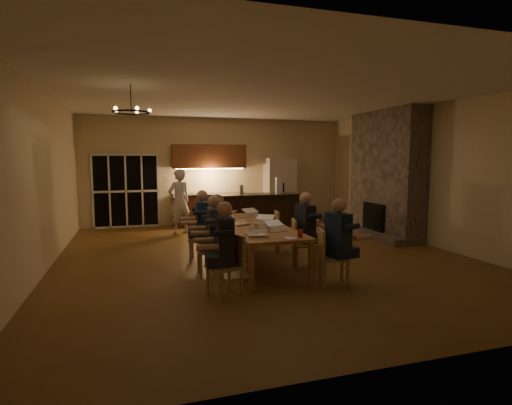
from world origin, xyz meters
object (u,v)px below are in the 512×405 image
(laptop_b, at_px, (277,225))
(can_right, at_px, (270,218))
(chair_left_far, at_px, (200,238))
(chair_right_far, at_px, (286,232))
(person_left_mid, at_px, (215,235))
(mug_mid, at_px, (249,218))
(can_cola, at_px, (230,212))
(person_left_near, at_px, (225,249))
(laptop_e, at_px, (227,212))
(chair_left_mid, at_px, (210,250))
(person_left_far, at_px, (202,225))
(bar_bottle, at_px, (242,190))
(chandelier, at_px, (131,112))
(person_right_near, at_px, (338,242))
(plate_near, at_px, (278,228))
(laptop_a, at_px, (258,229))
(plate_far, at_px, (262,218))
(redcup_mid, at_px, (227,219))
(mug_back, at_px, (226,217))
(chair_right_near, at_px, (334,257))
(laptop_f, at_px, (253,211))
(chair_right_mid, at_px, (305,244))
(redcup_near, at_px, (300,233))
(standing_person, at_px, (179,201))
(refrigerator, at_px, (280,190))
(laptop_d, at_px, (264,219))
(person_right_mid, at_px, (305,230))
(mug_front, at_px, (256,226))
(can_silver, at_px, (269,227))
(bar_blender, at_px, (278,186))
(chair_left_near, at_px, (224,266))
(bar_island, at_px, (260,215))
(plate_left, at_px, (252,234))
(dining_table, at_px, (253,244))

(laptop_b, xyz_separation_m, can_right, (0.24, 1.10, -0.05))
(chair_left_far, relative_size, chair_right_far, 1.00)
(chair_right_far, xyz_separation_m, person_left_mid, (-1.75, -1.11, 0.24))
(mug_mid, height_order, can_cola, can_cola)
(person_left_near, bearing_deg, laptop_e, 170.74)
(chair_left_mid, height_order, person_left_far, person_left_far)
(bar_bottle, bearing_deg, chandelier, -133.34)
(person_left_mid, xyz_separation_m, person_left_far, (-0.03, 1.12, 0.00))
(person_right_near, bearing_deg, plate_near, 19.51)
(chair_right_far, relative_size, laptop_a, 2.78)
(plate_far, bearing_deg, redcup_mid, -162.02)
(chair_left_mid, xyz_separation_m, person_left_far, (0.06, 1.13, 0.24))
(mug_back, xyz_separation_m, redcup_mid, (-0.07, -0.40, 0.01))
(bar_bottle, bearing_deg, chair_right_near, -85.23)
(person_left_mid, bearing_deg, laptop_f, 147.04)
(chair_left_mid, distance_m, chair_right_mid, 1.74)
(redcup_near, bearing_deg, standing_person, 105.63)
(refrigerator, height_order, person_left_near, refrigerator)
(person_left_near, bearing_deg, laptop_d, 148.15)
(chair_right_far, height_order, person_right_mid, person_right_mid)
(bar_bottle, bearing_deg, chair_right_far, -78.42)
(person_right_mid, relative_size, mug_front, 13.80)
(laptop_e, bearing_deg, laptop_f, 161.04)
(redcup_mid, height_order, plate_near, redcup_mid)
(person_right_mid, xyz_separation_m, plate_far, (-0.46, 1.17, 0.07))
(laptop_a, bearing_deg, mug_back, -77.46)
(laptop_b, distance_m, can_silver, 0.16)
(mug_front, distance_m, bar_blender, 3.51)
(chair_left_mid, height_order, mug_back, chair_left_mid)
(chair_left_near, bearing_deg, bar_blender, 133.04)
(bar_island, relative_size, plate_left, 7.91)
(laptop_a, height_order, can_silver, laptop_a)
(mug_front, height_order, mug_mid, same)
(plate_left, bearing_deg, person_left_mid, 143.11)
(redcup_near, bearing_deg, person_left_near, -171.55)
(mug_front, bearing_deg, chair_right_near, -50.64)
(person_left_near, bearing_deg, mug_front, 147.49)
(laptop_d, relative_size, can_right, 2.67)
(standing_person, distance_m, bar_bottle, 1.74)
(dining_table, relative_size, plate_left, 12.10)
(bar_island, relative_size, person_left_far, 1.51)
(laptop_e, relative_size, can_silver, 2.67)
(person_right_near, height_order, laptop_d, person_right_near)
(can_right, distance_m, bar_blender, 2.58)
(dining_table, relative_size, bar_bottle, 13.27)
(person_left_mid, xyz_separation_m, mug_mid, (0.90, 1.03, 0.11))
(refrigerator, distance_m, mug_front, 5.60)
(chair_right_near, relative_size, standing_person, 0.52)
(chair_right_far, xyz_separation_m, can_right, (-0.47, -0.29, 0.37))
(redcup_mid, height_order, bar_blender, bar_blender)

